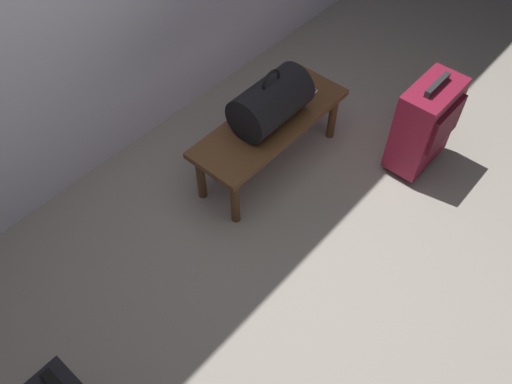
% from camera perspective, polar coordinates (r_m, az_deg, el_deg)
% --- Properties ---
extents(ground_plane, '(6.60, 6.60, 0.00)m').
position_cam_1_polar(ground_plane, '(2.69, 7.65, -10.91)').
color(ground_plane, gray).
extents(bench, '(1.00, 0.36, 0.36)m').
position_cam_1_polar(bench, '(2.97, 1.59, 7.10)').
color(bench, brown).
rests_on(bench, ground).
extents(duffel_bag_black, '(0.44, 0.26, 0.34)m').
position_cam_1_polar(duffel_bag_black, '(2.84, 1.62, 9.77)').
color(duffel_bag_black, black).
rests_on(duffel_bag_black, bench).
extents(cell_phone, '(0.07, 0.14, 0.01)m').
position_cam_1_polar(cell_phone, '(3.14, 5.33, 11.19)').
color(cell_phone, silver).
rests_on(cell_phone, bench).
extents(suitcase_upright_burgundy, '(0.39, 0.24, 0.61)m').
position_cam_1_polar(suitcase_upright_burgundy, '(3.12, 17.93, 7.07)').
color(suitcase_upright_burgundy, maroon).
rests_on(suitcase_upright_burgundy, ground).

